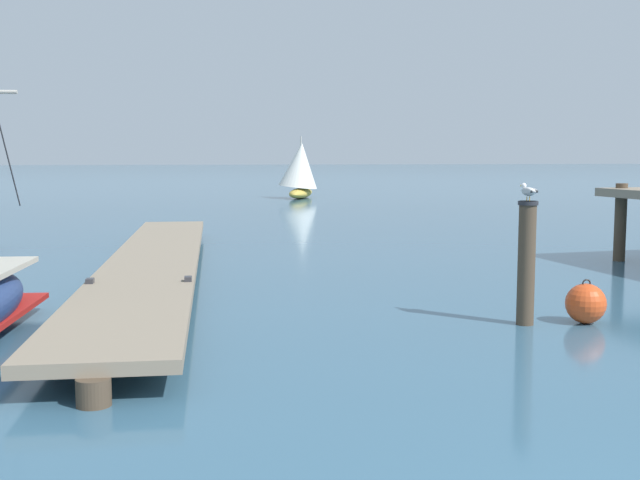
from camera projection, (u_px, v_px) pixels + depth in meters
The scene contains 5 objects.
floating_dock at pixel (155, 260), 16.50m from camera, with size 2.50×17.52×0.53m.
mooring_piling at pixel (526, 261), 11.83m from camera, with size 0.30×0.30×1.88m.
perched_seagull at pixel (529, 191), 11.72m from camera, with size 0.19×0.38×0.27m.
mooring_buoy at pixel (586, 303), 12.00m from camera, with size 0.61×0.61×0.69m.
distant_sailboat at pixel (300, 170), 46.24m from camera, with size 3.13×4.65×3.63m.
Camera 1 is at (-3.49, -3.03, 2.56)m, focal length 44.26 mm.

